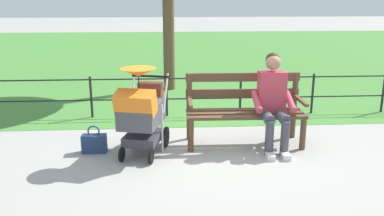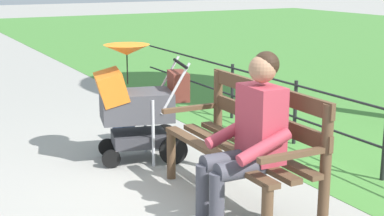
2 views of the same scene
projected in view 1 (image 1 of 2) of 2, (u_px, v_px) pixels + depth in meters
ground_plane at (213, 145)px, 5.69m from camera, size 60.00×60.00×0.00m
grass_lawn at (184, 54)px, 14.14m from camera, size 40.00×16.00×0.01m
park_bench at (244, 106)px, 5.69m from camera, size 1.61×0.63×0.96m
person_on_bench at (273, 99)px, 5.45m from camera, size 0.54×0.74×1.28m
stroller at (142, 111)px, 5.23m from camera, size 0.69×0.97×1.15m
handbag at (94, 143)px, 5.43m from camera, size 0.32×0.14×0.37m
park_fence at (233, 91)px, 7.00m from camera, size 8.82×0.04×0.70m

